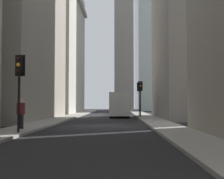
% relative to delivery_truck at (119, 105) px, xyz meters
% --- Properties ---
extents(ground_plane, '(135.00, 135.00, 0.00)m').
position_rel_delivery_truck_xyz_m(ground_plane, '(-13.74, 1.40, -1.46)').
color(ground_plane, black).
extents(sidewalk_right, '(90.00, 2.20, 0.14)m').
position_rel_delivery_truck_xyz_m(sidewalk_right, '(-13.74, 5.90, -1.39)').
color(sidewalk_right, gray).
rests_on(sidewalk_right, ground_plane).
extents(sidewalk_left, '(90.00, 2.20, 0.14)m').
position_rel_delivery_truck_xyz_m(sidewalk_left, '(-13.74, -3.10, -1.39)').
color(sidewalk_left, gray).
rests_on(sidewalk_left, ground_plane).
extents(building_right_far, '(19.26, 10.50, 21.90)m').
position_rel_delivery_truck_xyz_m(building_right_far, '(15.76, 11.99, 9.50)').
color(building_right_far, '#B7B2A5').
rests_on(building_right_far, ground_plane).
extents(church_spire, '(4.40, 4.40, 37.25)m').
position_rel_delivery_truck_xyz_m(church_spire, '(29.09, -1.00, 17.98)').
color(church_spire, gray).
rests_on(church_spire, ground_plane).
extents(delivery_truck, '(6.46, 2.25, 2.84)m').
position_rel_delivery_truck_xyz_m(delivery_truck, '(0.00, 0.00, 0.00)').
color(delivery_truck, silver).
rests_on(delivery_truck, ground_plane).
extents(sedan_navy, '(4.30, 1.78, 1.42)m').
position_rel_delivery_truck_xyz_m(sedan_navy, '(11.17, 0.00, -0.80)').
color(sedan_navy, navy).
rests_on(sedan_navy, ground_plane).
extents(traffic_light_foreground, '(0.43, 0.52, 3.98)m').
position_rel_delivery_truck_xyz_m(traffic_light_foreground, '(-20.40, 5.17, 1.60)').
color(traffic_light_foreground, black).
rests_on(traffic_light_foreground, sidewalk_right).
extents(traffic_light_midblock, '(0.43, 0.52, 4.13)m').
position_rel_delivery_truck_xyz_m(traffic_light_midblock, '(3.03, -2.51, 1.72)').
color(traffic_light_midblock, black).
rests_on(traffic_light_midblock, sidewalk_left).
extents(traffic_light_far_junction, '(0.43, 0.52, 4.01)m').
position_rel_delivery_truck_xyz_m(traffic_light_far_junction, '(-1.23, -2.37, 1.63)').
color(traffic_light_far_junction, black).
rests_on(traffic_light_far_junction, sidewalk_left).
extents(pedestrian, '(0.26, 0.44, 1.76)m').
position_rel_delivery_truck_xyz_m(pedestrian, '(-18.21, 5.76, -0.36)').
color(pedestrian, black).
rests_on(pedestrian, sidewalk_right).
extents(discarded_bottle, '(0.07, 0.07, 0.27)m').
position_rel_delivery_truck_xyz_m(discarded_bottle, '(-12.83, -2.42, -1.21)').
color(discarded_bottle, '#999EA3').
rests_on(discarded_bottle, sidewalk_left).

